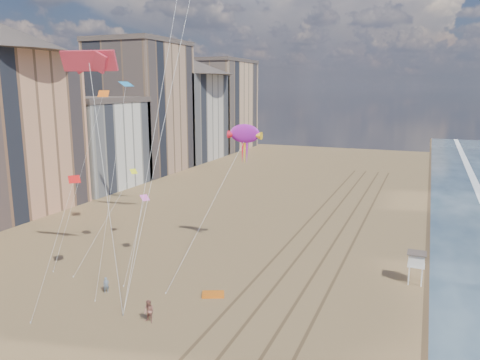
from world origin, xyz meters
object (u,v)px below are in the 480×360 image
at_px(kite_flyer_b, 149,311).
at_px(show_kite, 245,134).
at_px(kite_flyer_a, 106,285).
at_px(grounded_kite, 213,294).
at_px(lifeguard_stand, 416,260).

bearing_deg(kite_flyer_b, show_kite, 90.91).
bearing_deg(kite_flyer_a, show_kite, 14.56).
xyz_separation_m(grounded_kite, show_kite, (-1.19, 10.90, 13.75)).
height_order(lifeguard_stand, show_kite, show_kite).
bearing_deg(show_kite, kite_flyer_b, -94.99).
bearing_deg(show_kite, lifeguard_stand, -3.30).
xyz_separation_m(kite_flyer_a, kite_flyer_b, (6.82, -3.31, 0.21)).
relative_size(lifeguard_stand, show_kite, 0.18).
relative_size(lifeguard_stand, kite_flyer_b, 1.65).
height_order(kite_flyer_a, kite_flyer_b, kite_flyer_b).
xyz_separation_m(lifeguard_stand, show_kite, (-18.33, 1.06, 11.41)).
distance_m(grounded_kite, kite_flyer_a, 10.05).
distance_m(show_kite, kite_flyer_b, 21.68).
bearing_deg(grounded_kite, kite_flyer_a, 174.54).
bearing_deg(show_kite, grounded_kite, -83.77).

